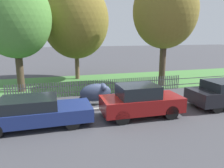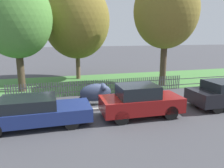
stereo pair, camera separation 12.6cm
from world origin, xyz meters
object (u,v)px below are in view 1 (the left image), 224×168
Objects in this scene: parked_car_black_saloon at (141,101)px; covered_motorcycle at (96,92)px; tree_nearest_kerb at (15,17)px; tree_mid_park at (165,11)px; tree_behind_motorcycle at (76,20)px; parked_car_silver_hatchback at (34,111)px.

parked_car_black_saloon is 1.97× the size of covered_motorcycle.
tree_mid_park is at bearing -5.19° from tree_nearest_kerb.
covered_motorcycle is 8.13m from tree_mid_park.
covered_motorcycle is 7.30m from tree_nearest_kerb.
tree_behind_motorcycle reaches higher than parked_car_black_saloon.
covered_motorcycle is at bearing -89.46° from tree_behind_motorcycle.
covered_motorcycle is at bearing -45.16° from tree_nearest_kerb.
tree_mid_park is (5.77, 3.37, 4.64)m from covered_motorcycle.
tree_nearest_kerb is at bearing 100.53° from parked_car_silver_hatchback.
tree_mid_park reaches higher than parked_car_silver_hatchback.
parked_car_silver_hatchback is 0.57× the size of tree_behind_motorcycle.
parked_car_silver_hatchback is 7.66m from tree_nearest_kerb.
parked_car_black_saloon is (4.70, -0.17, 0.12)m from parked_car_silver_hatchback.
tree_behind_motorcycle is at bearing 87.88° from covered_motorcycle.
tree_behind_motorcycle is 1.00× the size of tree_mid_park.
covered_motorcycle is at bearing 127.65° from parked_car_black_saloon.
tree_nearest_kerb is (-5.88, 6.49, 4.06)m from parked_car_black_saloon.
tree_nearest_kerb is 5.32m from tree_behind_motorcycle.
tree_mid_park is (4.15, 5.58, 4.59)m from parked_car_black_saloon.
parked_car_black_saloon is at bearing -80.17° from tree_behind_motorcycle.
tree_behind_motorcycle is at bearing 72.53° from parked_car_silver_hatchback.
parked_car_silver_hatchback is 0.57× the size of tree_mid_park.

